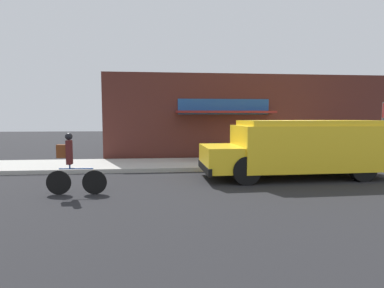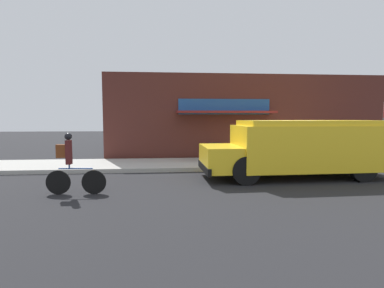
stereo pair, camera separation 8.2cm
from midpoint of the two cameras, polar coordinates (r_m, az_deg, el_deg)
The scene contains 7 objects.
ground_plane at distance 12.53m, azimuth 18.28°, elevation -4.79°, with size 70.00×70.00×0.00m, color #232326.
sidewalk at distance 13.83m, azimuth 15.93°, elevation -3.48°, with size 28.00×2.88×0.16m.
storefront at distance 15.23m, azimuth 13.50°, elevation 5.05°, with size 15.63×1.07×4.21m.
school_bus at distance 11.07m, azimuth 20.23°, elevation -0.52°, with size 6.41×2.65×1.99m.
cyclist at distance 8.75m, azimuth -21.79°, elevation -3.81°, with size 1.62×0.21×1.68m.
stop_sign_post at distance 14.94m, azimuth 32.86°, elevation 3.45°, with size 0.45×0.45×2.57m.
trash_bin at distance 13.21m, azimuth 4.59°, elevation -1.58°, with size 0.62×0.62×0.81m.
Camera 2 is at (-4.91, -11.32, 2.10)m, focal length 28.00 mm.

